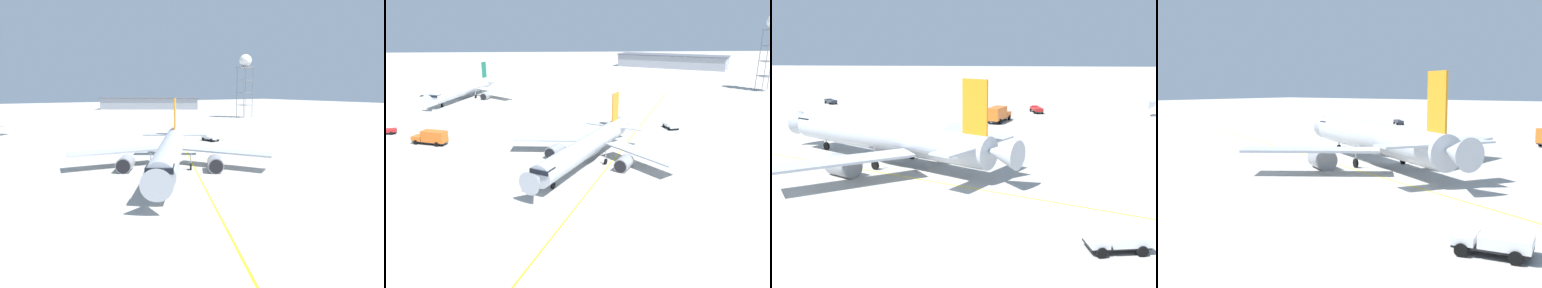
% 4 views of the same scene
% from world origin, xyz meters
% --- Properties ---
extents(ground_plane, '(600.00, 600.00, 0.00)m').
position_xyz_m(ground_plane, '(0.00, 0.00, 0.00)').
color(ground_plane, '#ADAAA3').
extents(airliner_main, '(34.52, 30.02, 11.41)m').
position_xyz_m(airliner_main, '(-0.69, 1.96, 3.15)').
color(airliner_main, '#B2B7C1').
rests_on(airliner_main, ground_plane).
extents(baggage_truck_truck, '(4.25, 4.15, 1.22)m').
position_xyz_m(baggage_truck_truck, '(30.01, -56.38, 0.71)').
color(baggage_truck_truck, '#232326').
rests_on(baggage_truck_truck, ground_plane).
extents(pushback_tug_truck, '(4.80, 3.28, 1.30)m').
position_xyz_m(pushback_tug_truck, '(-23.89, 25.12, 0.80)').
color(pushback_tug_truck, '#232326').
rests_on(pushback_tug_truck, ground_plane).
extents(taxiway_centreline, '(151.15, 67.12, 0.01)m').
position_xyz_m(taxiway_centreline, '(0.76, 5.86, 0.00)').
color(taxiway_centreline, yellow).
rests_on(taxiway_centreline, ground_plane).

